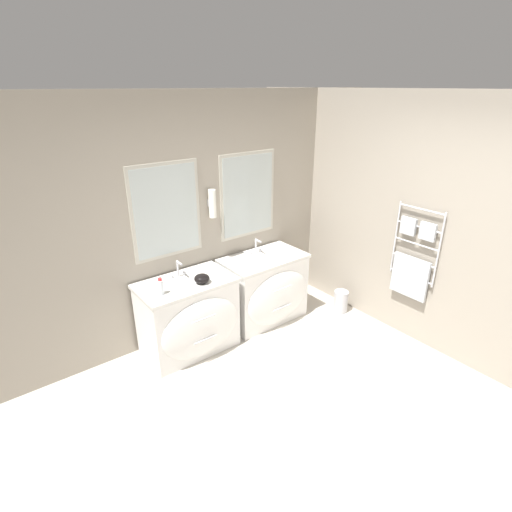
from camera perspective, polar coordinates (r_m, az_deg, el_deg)
name	(u,v)px	position (r m, az deg, el deg)	size (l,w,h in m)	color
ground_plane	(352,456)	(3.52, 13.51, -25.98)	(16.00, 16.00, 0.00)	#BCB5A8
wall_back	(193,220)	(4.31, -9.02, 5.10)	(5.13, 0.16, 2.60)	#9E9384
wall_right	(397,219)	(4.60, 19.50, 5.02)	(0.13, 4.43, 2.60)	#9E9384
vanity_left	(190,317)	(4.26, -9.44, -8.53)	(0.98, 0.63, 0.80)	white
vanity_right	(265,288)	(4.74, 1.36, -4.66)	(0.98, 0.63, 0.80)	white
faucet_left	(178,269)	(4.17, -11.03, -1.88)	(0.17, 0.11, 0.18)	silver
faucet_right	(256,247)	(4.66, 0.06, 1.35)	(0.17, 0.11, 0.18)	silver
toiletry_bottle	(161,287)	(3.87, -13.47, -4.30)	(0.06, 0.06, 0.17)	silver
amenity_bowl	(202,279)	(4.03, -7.74, -3.21)	(0.16, 0.16, 0.09)	black
waste_bin	(341,301)	(5.12, 12.01, -6.30)	(0.18, 0.18, 0.28)	#B7B7BC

